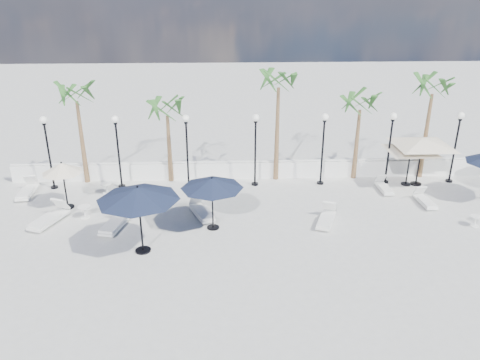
{
  "coord_description": "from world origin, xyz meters",
  "views": [
    {
      "loc": [
        -1.73,
        -16.29,
        9.72
      ],
      "look_at": [
        -0.91,
        3.57,
        1.5
      ],
      "focal_mm": 35.0,
      "sensor_mm": 36.0,
      "label": 1
    }
  ],
  "objects_px": {
    "lounger_3": "(202,211)",
    "parasol_cream_small": "(62,169)",
    "lounger_2": "(115,222)",
    "parasol_cream_sq_a": "(423,138)",
    "lounger_0": "(49,218)",
    "parasol_cream_sq_b": "(412,145)",
    "parasol_navy_left": "(138,194)",
    "lounger_6": "(384,187)",
    "parasol_navy_mid": "(212,183)",
    "lounger_5": "(425,200)",
    "lounger_4": "(326,218)",
    "lounger_1": "(27,191)"
  },
  "relations": [
    {
      "from": "parasol_cream_sq_a",
      "to": "lounger_4",
      "type": "bearing_deg",
      "value": -143.76
    },
    {
      "from": "lounger_6",
      "to": "parasol_cream_sq_b",
      "type": "xyz_separation_m",
      "value": [
        1.44,
        0.75,
        2.02
      ]
    },
    {
      "from": "lounger_5",
      "to": "lounger_6",
      "type": "xyz_separation_m",
      "value": [
        -1.45,
        1.69,
        -0.01
      ]
    },
    {
      "from": "lounger_6",
      "to": "lounger_5",
      "type": "bearing_deg",
      "value": -50.64
    },
    {
      "from": "lounger_1",
      "to": "parasol_cream_sq_b",
      "type": "height_order",
      "value": "parasol_cream_sq_b"
    },
    {
      "from": "lounger_0",
      "to": "parasol_cream_small",
      "type": "relative_size",
      "value": 0.96
    },
    {
      "from": "lounger_5",
      "to": "lounger_6",
      "type": "bearing_deg",
      "value": 128.6
    },
    {
      "from": "lounger_4",
      "to": "parasol_cream_sq_a",
      "type": "bearing_deg",
      "value": 57.83
    },
    {
      "from": "parasol_cream_sq_b",
      "to": "lounger_5",
      "type": "bearing_deg",
      "value": -89.92
    },
    {
      "from": "lounger_0",
      "to": "parasol_navy_left",
      "type": "relative_size",
      "value": 0.7
    },
    {
      "from": "lounger_4",
      "to": "lounger_5",
      "type": "xyz_separation_m",
      "value": [
        5.17,
        1.74,
        -0.02
      ]
    },
    {
      "from": "lounger_2",
      "to": "lounger_3",
      "type": "bearing_deg",
      "value": 28.13
    },
    {
      "from": "lounger_4",
      "to": "lounger_6",
      "type": "distance_m",
      "value": 5.06
    },
    {
      "from": "lounger_1",
      "to": "parasol_cream_sq_b",
      "type": "distance_m",
      "value": 19.68
    },
    {
      "from": "parasol_navy_mid",
      "to": "lounger_6",
      "type": "bearing_deg",
      "value": 22.81
    },
    {
      "from": "lounger_1",
      "to": "lounger_6",
      "type": "distance_m",
      "value": 18.13
    },
    {
      "from": "lounger_1",
      "to": "parasol_cream_sq_b",
      "type": "xyz_separation_m",
      "value": [
        19.57,
        0.55,
        1.98
      ]
    },
    {
      "from": "lounger_3",
      "to": "parasol_cream_sq_a",
      "type": "height_order",
      "value": "parasol_cream_sq_a"
    },
    {
      "from": "parasol_cream_sq_a",
      "to": "parasol_cream_small",
      "type": "distance_m",
      "value": 17.8
    },
    {
      "from": "lounger_2",
      "to": "parasol_cream_small",
      "type": "bearing_deg",
      "value": 155.48
    },
    {
      "from": "lounger_5",
      "to": "lounger_3",
      "type": "bearing_deg",
      "value": -177.43
    },
    {
      "from": "lounger_3",
      "to": "parasol_navy_mid",
      "type": "xyz_separation_m",
      "value": [
        0.53,
        -1.15,
        1.87
      ]
    },
    {
      "from": "lounger_1",
      "to": "lounger_2",
      "type": "xyz_separation_m",
      "value": [
        5.14,
        -3.67,
        0.01
      ]
    },
    {
      "from": "lounger_3",
      "to": "parasol_navy_left",
      "type": "height_order",
      "value": "parasol_navy_left"
    },
    {
      "from": "lounger_4",
      "to": "lounger_6",
      "type": "xyz_separation_m",
      "value": [
        3.72,
        3.43,
        -0.03
      ]
    },
    {
      "from": "lounger_2",
      "to": "parasol_cream_sq_a",
      "type": "height_order",
      "value": "parasol_cream_sq_a"
    },
    {
      "from": "lounger_2",
      "to": "parasol_navy_left",
      "type": "relative_size",
      "value": 0.67
    },
    {
      "from": "lounger_6",
      "to": "parasol_navy_mid",
      "type": "height_order",
      "value": "parasol_navy_mid"
    },
    {
      "from": "lounger_1",
      "to": "lounger_6",
      "type": "bearing_deg",
      "value": -4.52
    },
    {
      "from": "lounger_3",
      "to": "parasol_cream_small",
      "type": "bearing_deg",
      "value": 147.38
    },
    {
      "from": "parasol_navy_left",
      "to": "parasol_navy_mid",
      "type": "relative_size",
      "value": 1.2
    },
    {
      "from": "parasol_cream_sq_b",
      "to": "parasol_cream_small",
      "type": "relative_size",
      "value": 2.07
    },
    {
      "from": "lounger_2",
      "to": "parasol_cream_sq_a",
      "type": "distance_m",
      "value": 15.72
    },
    {
      "from": "lounger_3",
      "to": "parasol_cream_small",
      "type": "height_order",
      "value": "parasol_cream_small"
    },
    {
      "from": "lounger_0",
      "to": "parasol_navy_left",
      "type": "xyz_separation_m",
      "value": [
        4.49,
        -2.57,
        2.22
      ]
    },
    {
      "from": "lounger_0",
      "to": "parasol_navy_mid",
      "type": "distance_m",
      "value": 7.52
    },
    {
      "from": "lounger_1",
      "to": "lounger_5",
      "type": "height_order",
      "value": "lounger_1"
    },
    {
      "from": "parasol_navy_mid",
      "to": "parasol_cream_sq_a",
      "type": "distance_m",
      "value": 11.61
    },
    {
      "from": "parasol_cream_small",
      "to": "parasol_cream_sq_a",
      "type": "bearing_deg",
      "value": 6.74
    },
    {
      "from": "parasol_cream_sq_a",
      "to": "parasol_cream_sq_b",
      "type": "xyz_separation_m",
      "value": [
        -0.54,
        -0.0,
        -0.34
      ]
    },
    {
      "from": "lounger_3",
      "to": "parasol_navy_mid",
      "type": "bearing_deg",
      "value": -87.47
    },
    {
      "from": "lounger_3",
      "to": "lounger_4",
      "type": "height_order",
      "value": "lounger_3"
    },
    {
      "from": "parasol_navy_left",
      "to": "lounger_2",
      "type": "bearing_deg",
      "value": 126.26
    },
    {
      "from": "lounger_3",
      "to": "lounger_1",
      "type": "bearing_deg",
      "value": 140.78
    },
    {
      "from": "parasol_navy_left",
      "to": "parasol_cream_sq_a",
      "type": "height_order",
      "value": "parasol_navy_left"
    },
    {
      "from": "lounger_4",
      "to": "parasol_cream_sq_a",
      "type": "height_order",
      "value": "parasol_cream_sq_a"
    },
    {
      "from": "lounger_5",
      "to": "parasol_cream_sq_a",
      "type": "height_order",
      "value": "parasol_cream_sq_a"
    },
    {
      "from": "parasol_cream_sq_a",
      "to": "parasol_cream_sq_b",
      "type": "bearing_deg",
      "value": -180.0
    },
    {
      "from": "lounger_5",
      "to": "parasol_cream_small",
      "type": "relative_size",
      "value": 0.74
    },
    {
      "from": "lounger_0",
      "to": "parasol_cream_sq_a",
      "type": "height_order",
      "value": "parasol_cream_sq_a"
    }
  ]
}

